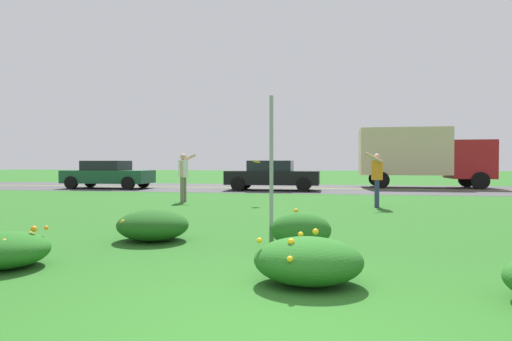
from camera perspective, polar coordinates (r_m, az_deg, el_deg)
The scene contains 14 objects.
ground_plane at distance 13.05m, azimuth 8.09°, elevation -4.94°, with size 120.00×120.00×0.00m, color #26601E.
highway_strip at distance 22.80m, azimuth 8.90°, elevation -2.36°, with size 120.00×7.92×0.01m, color #424244.
highway_center_stripe at distance 22.80m, azimuth 8.90°, elevation -2.35°, with size 120.00×0.16×0.00m, color yellow.
daylily_clump_front_center at distance 7.83m, azimuth -13.41°, elevation -7.00°, with size 1.25×1.14×0.54m.
daylily_clump_near_camera at distance 6.56m, azimuth -29.91°, elevation -9.02°, with size 1.05×1.06×0.52m.
daylily_clump_front_right at distance 4.99m, azimuth 6.87°, elevation -11.67°, with size 1.22×1.01×0.58m.
daylily_clump_mid_right at distance 7.06m, azimuth 5.90°, elevation -7.74°, with size 0.97×0.81×0.61m.
sign_post_near_path at distance 9.27m, azimuth 2.04°, elevation 1.25°, with size 0.07×0.10×2.78m.
person_thrower_white_shirt at distance 15.15m, azimuth -9.52°, elevation -0.33°, with size 0.58×0.51×1.67m.
person_catcher_orange_shirt at distance 13.64m, azimuth 15.59°, elevation -0.59°, with size 0.56×0.51×1.68m.
frisbee_orange at distance 14.11m, azimuth 0.08°, elevation 1.17°, with size 0.26×0.25×0.12m.
car_dark_green_leftmost at distance 23.95m, azimuth -18.89°, elevation -0.48°, with size 4.50×2.00×1.45m.
car_black_center_left at distance 21.18m, azimuth 2.15°, elevation -0.62°, with size 4.50×2.00×1.45m.
box_truck_red at distance 24.98m, azimuth 20.83°, elevation 2.01°, with size 6.70×2.46×3.20m.
Camera 1 is at (0.42, -3.19, 1.36)m, focal length 30.45 mm.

